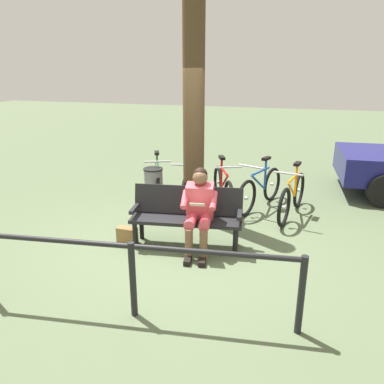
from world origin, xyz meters
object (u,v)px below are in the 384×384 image
object	(u,v)px
handbag	(127,235)
tree_trunk	(194,106)
person_reading	(199,207)
bicycle_red	(260,189)
litter_bin	(154,189)
bicycle_green	(223,189)
bicycle_blue	(188,186)
bicycle_purple	(292,197)
bench	(187,212)
bicycle_orange	(158,182)

from	to	relation	value
handbag	tree_trunk	bearing A→B (deg)	-115.12
handbag	person_reading	bearing A→B (deg)	-176.43
person_reading	tree_trunk	world-z (taller)	tree_trunk
bicycle_red	litter_bin	bearing A→B (deg)	-51.75
litter_bin	tree_trunk	bearing A→B (deg)	173.97
person_reading	handbag	size ratio (longest dim) A/B	4.00
handbag	bicycle_green	size ratio (longest dim) A/B	0.19
bicycle_green	bicycle_red	bearing A→B (deg)	79.87
litter_bin	bicycle_blue	distance (m)	0.67
tree_trunk	handbag	bearing A→B (deg)	64.88
tree_trunk	bicycle_purple	xyz separation A→B (m)	(-1.67, -0.42, -1.55)
tree_trunk	litter_bin	xyz separation A→B (m)	(0.79, -0.08, -1.52)
bicycle_green	person_reading	bearing A→B (deg)	-22.26
bicycle_purple	bicycle_blue	bearing A→B (deg)	-79.91
person_reading	bicycle_green	distance (m)	1.85
bench	bicycle_orange	size ratio (longest dim) A/B	1.05
bicycle_green	bicycle_orange	bearing A→B (deg)	-114.77
bench	bicycle_orange	distance (m)	2.06
bicycle_purple	bicycle_red	world-z (taller)	same
person_reading	bicycle_purple	xyz separation A→B (m)	(-1.21, -1.72, -0.31)
tree_trunk	bicycle_orange	xyz separation A→B (m)	(0.89, -0.56, -1.55)
bicycle_blue	bicycle_orange	world-z (taller)	same
tree_trunk	bicycle_red	bearing A→B (deg)	-147.85
bicycle_red	bicycle_orange	world-z (taller)	same
bicycle_green	bicycle_orange	distance (m)	1.31
bicycle_red	bicycle_blue	size ratio (longest dim) A/B	0.96
litter_bin	person_reading	bearing A→B (deg)	132.01
person_reading	bicycle_blue	world-z (taller)	person_reading
bicycle_blue	litter_bin	bearing A→B (deg)	-63.24
handbag	tree_trunk	size ratio (longest dim) A/B	0.08
bicycle_blue	bicycle_orange	size ratio (longest dim) A/B	1.05
person_reading	handbag	distance (m)	1.23
tree_trunk	bicycle_green	distance (m)	1.69
litter_bin	bicycle_blue	bearing A→B (deg)	-142.46
bench	handbag	world-z (taller)	bench
person_reading	bicycle_red	xyz separation A→B (m)	(-0.63, -1.98, -0.31)
bench	bicycle_green	size ratio (longest dim) A/B	1.05
litter_bin	bicycle_purple	size ratio (longest dim) A/B	0.47
bicycle_purple	bicycle_green	xyz separation A→B (m)	(1.25, -0.10, 0.00)
person_reading	tree_trunk	bearing A→B (deg)	-78.55
bicycle_purple	bicycle_orange	distance (m)	2.57
bicycle_red	bicycle_green	xyz separation A→B (m)	(0.66, 0.16, 0.00)
tree_trunk	bicycle_red	distance (m)	2.01
bicycle_red	bicycle_blue	world-z (taller)	same
bench	bicycle_blue	xyz separation A→B (m)	(0.49, -1.65, -0.15)
bench	bicycle_purple	world-z (taller)	bicycle_purple
person_reading	handbag	bearing A→B (deg)	-4.36
bench	bicycle_green	xyz separation A→B (m)	(-0.18, -1.69, -0.15)
bench	tree_trunk	world-z (taller)	tree_trunk
tree_trunk	litter_bin	size ratio (longest dim) A/B	4.93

